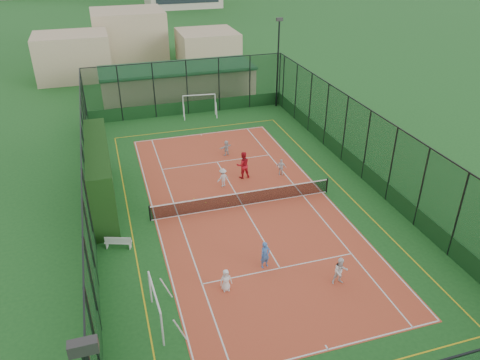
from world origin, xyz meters
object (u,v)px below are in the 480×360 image
at_px(white_bench, 118,242).
at_px(child_far_right, 281,167).
at_px(floodlight_ne, 278,64).
at_px(child_near_mid, 265,255).
at_px(clubhouse, 178,82).
at_px(child_near_left, 226,280).
at_px(child_near_right, 340,271).
at_px(coach, 243,165).
at_px(futsal_goal_near, 156,307).
at_px(futsal_goal_far, 199,105).
at_px(child_far_back, 226,148).
at_px(child_far_left, 223,178).

height_order(white_bench, child_far_right, child_far_right).
height_order(floodlight_ne, child_near_mid, floodlight_ne).
relative_size(clubhouse, child_near_left, 12.73).
height_order(child_near_right, coach, coach).
height_order(futsal_goal_near, futsal_goal_far, futsal_goal_far).
xyz_separation_m(clubhouse, futsal_goal_near, (-6.57, -30.28, -0.66)).
xyz_separation_m(child_near_right, coach, (-1.26, 11.86, 0.22)).
height_order(clubhouse, child_far_back, clubhouse).
xyz_separation_m(futsal_goal_far, child_near_left, (-3.99, -23.39, -0.37)).
bearing_deg(futsal_goal_near, futsal_goal_far, -19.85).
height_order(child_near_mid, child_far_back, child_near_mid).
distance_m(futsal_goal_near, child_near_mid, 6.29).
xyz_separation_m(floodlight_ne, futsal_goal_far, (-7.70, -0.35, -3.15)).
distance_m(child_near_right, child_far_back, 15.75).
height_order(white_bench, child_near_mid, child_near_mid).
bearing_deg(futsal_goal_far, coach, -82.38).
height_order(child_near_mid, child_far_left, child_near_mid).
bearing_deg(child_near_mid, child_far_left, 73.47).
height_order(clubhouse, futsal_goal_near, clubhouse).
height_order(floodlight_ne, white_bench, floodlight_ne).
height_order(futsal_goal_far, coach, futsal_goal_far).
bearing_deg(child_near_mid, child_far_right, 48.32).
relative_size(floodlight_ne, child_near_left, 6.91).
distance_m(clubhouse, futsal_goal_far, 5.85).
xyz_separation_m(futsal_goal_far, child_near_right, (1.47, -24.56, -0.22)).
bearing_deg(floodlight_ne, child_far_right, -109.63).
height_order(futsal_goal_far, child_near_left, futsal_goal_far).
bearing_deg(futsal_goal_near, child_near_left, -74.81).
xyz_separation_m(child_near_left, coach, (4.21, 10.69, 0.37)).
bearing_deg(child_near_right, floodlight_ne, 83.67).
bearing_deg(coach, child_far_back, -87.86).
xyz_separation_m(child_near_left, child_near_mid, (2.39, 1.11, 0.15)).
relative_size(futsal_goal_far, coach, 1.57).
bearing_deg(child_far_right, clubhouse, -53.91).
height_order(floodlight_ne, clubhouse, floodlight_ne).
height_order(clubhouse, child_near_right, clubhouse).
xyz_separation_m(child_near_mid, child_near_right, (3.07, -2.28, 0.00)).
bearing_deg(child_near_right, child_far_left, 112.48).
bearing_deg(futsal_goal_near, child_near_mid, -71.94).
height_order(clubhouse, child_near_mid, clubhouse).
relative_size(white_bench, child_far_left, 1.11).
bearing_deg(child_far_left, child_far_right, 165.13).
bearing_deg(child_far_right, child_far_left, 29.48).
height_order(clubhouse, futsal_goal_far, clubhouse).
xyz_separation_m(child_near_left, child_far_back, (4.08, 14.52, -0.00)).
height_order(clubhouse, child_near_left, clubhouse).
height_order(child_near_left, child_far_back, child_near_left).
distance_m(child_far_right, child_far_back, 5.11).
distance_m(child_near_mid, child_near_right, 3.83).
distance_m(floodlight_ne, white_bench, 25.21).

